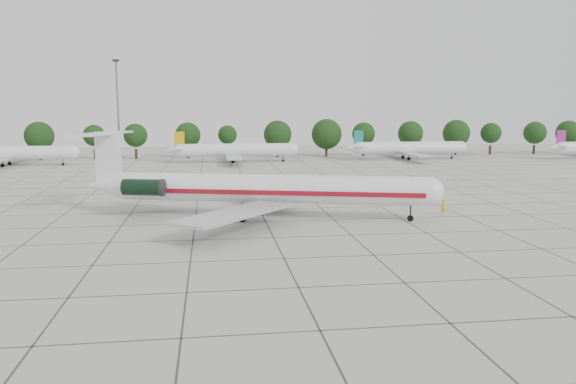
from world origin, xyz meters
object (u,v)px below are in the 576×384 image
bg_airliner_b (9,153)px  floodlight_mast (118,103)px  bg_airliner_d (409,148)px  ground_crew (443,207)px  bg_airliner_c (236,150)px  main_airliner (252,188)px

bg_airliner_b → floodlight_mast: 32.36m
bg_airliner_d → floodlight_mast: bearing=166.0°
ground_crew → bg_airliner_b: 99.67m
ground_crew → bg_airliner_d: 75.58m
bg_airliner_b → bg_airliner_d: same height
ground_crew → bg_airliner_d: (22.02, 72.28, 1.91)m
bg_airliner_b → bg_airliner_c: size_ratio=1.00×
main_airliner → bg_airliner_d: main_airliner is taller
bg_airliner_c → bg_airliner_d: same height
main_airliner → bg_airliner_c: 69.06m
ground_crew → floodlight_mast: bearing=-84.0°
bg_airliner_c → bg_airliner_b: bearing=-177.6°
main_airliner → bg_airliner_c: bearing=104.2°
bg_airliner_b → bg_airliner_c: same height
main_airliner → floodlight_mast: size_ratio=1.66×
main_airliner → floodlight_mast: floodlight_mast is taller
main_airliner → ground_crew: (23.14, -1.57, -2.55)m
bg_airliner_c → bg_airliner_d: size_ratio=1.00×
bg_airliner_c → main_airliner: bearing=-91.1°
main_airliner → bg_airliner_d: 83.89m
bg_airliner_c → floodlight_mast: floodlight_mast is taller
bg_airliner_c → floodlight_mast: size_ratio=1.11×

